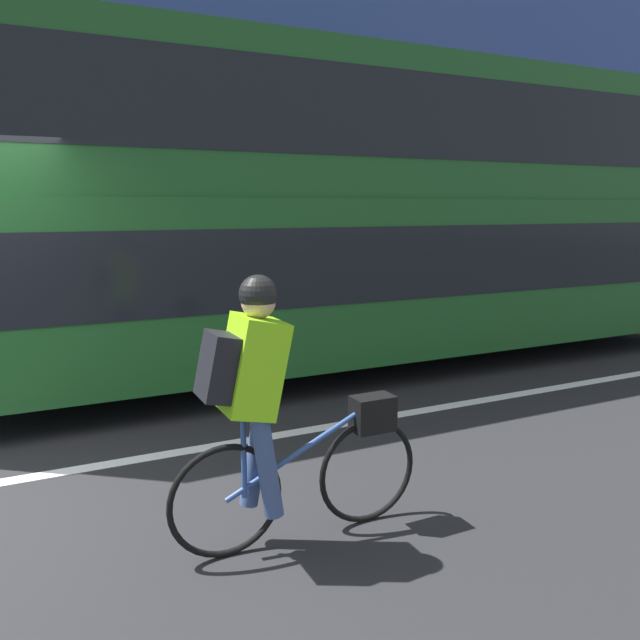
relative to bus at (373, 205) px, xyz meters
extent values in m
cylinder|color=black|center=(2.95, 0.00, -1.49)|extent=(0.98, 0.30, 0.98)
cylinder|color=black|center=(-2.95, 0.00, -1.49)|extent=(0.98, 0.30, 0.98)
cube|color=#194C1E|center=(0.00, 0.00, -0.81)|extent=(9.52, 2.43, 1.75)
cube|color=black|center=(0.00, 0.00, -0.60)|extent=(9.13, 2.45, 0.77)
cube|color=#194C1E|center=(0.00, 0.00, 0.82)|extent=(9.52, 2.33, 1.52)
cube|color=black|center=(0.00, 0.00, 0.90)|extent=(9.13, 2.35, 0.85)
torus|color=black|center=(-2.11, -3.52, -1.65)|extent=(0.67, 0.04, 0.67)
torus|color=black|center=(-3.03, -3.52, -1.65)|extent=(0.67, 0.04, 0.67)
cylinder|color=#2D4C8C|center=(-2.57, -3.52, -1.43)|extent=(0.93, 0.03, 0.46)
cylinder|color=#2D4C8C|center=(-2.92, -3.52, -1.40)|extent=(0.03, 0.03, 0.49)
cube|color=black|center=(-2.08, -3.52, -1.27)|extent=(0.26, 0.16, 0.22)
cube|color=#8CE019|center=(-2.85, -3.52, -0.89)|extent=(0.37, 0.32, 0.58)
cube|color=black|center=(-3.05, -3.52, -0.87)|extent=(0.21, 0.26, 0.38)
cylinder|color=#384C7A|center=(-2.81, -3.43, -1.45)|extent=(0.21, 0.11, 0.60)
cylinder|color=#384C7A|center=(-2.81, -3.61, -1.45)|extent=(0.19, 0.11, 0.60)
sphere|color=tan|center=(-2.81, -3.52, -0.53)|extent=(0.19, 0.19, 0.19)
sphere|color=black|center=(-2.81, -3.52, -0.49)|extent=(0.21, 0.21, 0.21)
cylinder|color=#515156|center=(2.09, 3.30, -1.38)|extent=(0.55, 0.55, 0.90)
camera|label=1|loc=(-3.98, -6.67, -0.02)|focal=35.00mm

